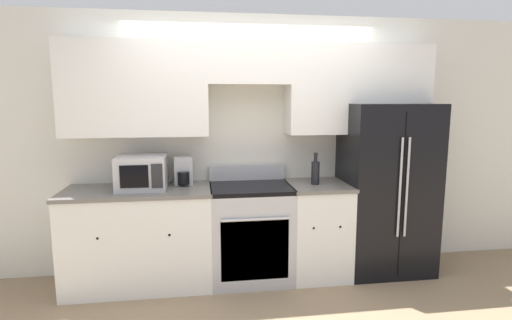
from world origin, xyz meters
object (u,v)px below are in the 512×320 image
(oven_range, at_px, (251,232))
(bottle, at_px, (315,172))
(refrigerator, at_px, (385,188))
(microwave, at_px, (142,172))

(oven_range, height_order, bottle, bottle)
(oven_range, distance_m, refrigerator, 1.45)
(oven_range, relative_size, microwave, 2.46)
(microwave, relative_size, bottle, 1.43)
(microwave, bearing_deg, refrigerator, 0.43)
(oven_range, height_order, refrigerator, refrigerator)
(bottle, bearing_deg, oven_range, 177.69)
(microwave, xyz_separation_m, bottle, (1.65, -0.05, -0.03))
(refrigerator, distance_m, microwave, 2.43)
(bottle, bearing_deg, refrigerator, 5.05)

